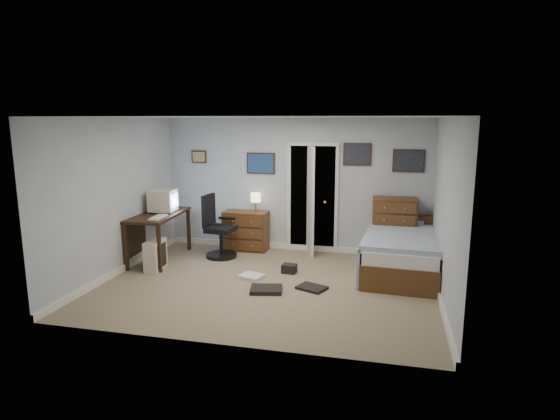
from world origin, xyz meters
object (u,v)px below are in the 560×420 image
(computer_desk, at_px, (154,224))
(tall_dresser, at_px, (394,229))
(bed, at_px, (402,251))
(low_dresser, at_px, (246,231))
(office_chair, at_px, (218,233))

(computer_desk, distance_m, tall_dresser, 4.26)
(bed, bearing_deg, tall_dresser, 105.12)
(low_dresser, bearing_deg, tall_dresser, -0.20)
(low_dresser, distance_m, bed, 2.96)
(office_chair, distance_m, bed, 3.24)
(computer_desk, xyz_separation_m, office_chair, (1.05, 0.39, -0.20))
(tall_dresser, distance_m, bed, 0.71)
(office_chair, bearing_deg, tall_dresser, 15.85)
(office_chair, height_order, low_dresser, office_chair)
(computer_desk, height_order, low_dresser, computer_desk)
(tall_dresser, bearing_deg, computer_desk, -169.97)
(computer_desk, relative_size, office_chair, 1.30)
(computer_desk, relative_size, low_dresser, 1.78)
(tall_dresser, bearing_deg, office_chair, -172.65)
(office_chair, xyz_separation_m, bed, (3.23, -0.10, -0.10))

